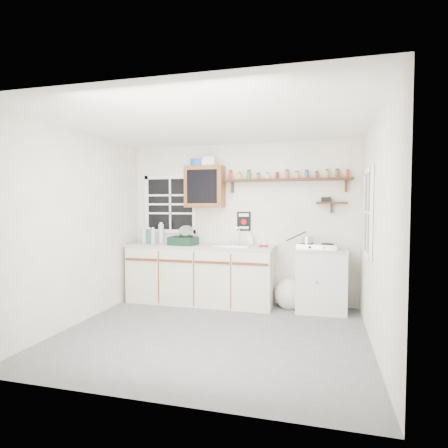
% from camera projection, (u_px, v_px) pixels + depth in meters
% --- Properties ---
extents(room, '(3.64, 3.24, 2.54)m').
position_uv_depth(room, '(212.00, 230.00, 4.40)').
color(room, '#565659').
rests_on(room, ground).
extents(main_cabinet, '(2.31, 0.63, 0.92)m').
position_uv_depth(main_cabinet, '(200.00, 274.00, 5.85)').
color(main_cabinet, beige).
rests_on(main_cabinet, floor).
extents(right_cabinet, '(0.73, 0.57, 0.91)m').
position_uv_depth(right_cabinet, '(321.00, 280.00, 5.40)').
color(right_cabinet, beige).
rests_on(right_cabinet, floor).
extents(sink, '(0.52, 0.44, 0.29)m').
position_uv_depth(sink, '(234.00, 245.00, 5.69)').
color(sink, silver).
rests_on(sink, main_cabinet).
extents(upper_cabinet, '(0.60, 0.32, 0.65)m').
position_uv_depth(upper_cabinet, '(205.00, 187.00, 5.90)').
color(upper_cabinet, '#5A3916').
rests_on(upper_cabinet, wall_back).
extents(upper_cabinet_clutter, '(0.41, 0.24, 0.14)m').
position_uv_depth(upper_cabinet_clutter, '(203.00, 162.00, 5.89)').
color(upper_cabinet_clutter, '#1B4CB1').
rests_on(upper_cabinet_clutter, upper_cabinet).
extents(spice_shelf, '(1.91, 0.18, 0.35)m').
position_uv_depth(spice_shelf, '(286.00, 179.00, 5.64)').
color(spice_shelf, '#311A0D').
rests_on(spice_shelf, wall_back).
extents(secondary_shelf, '(0.45, 0.16, 0.24)m').
position_uv_depth(secondary_shelf, '(330.00, 202.00, 5.51)').
color(secondary_shelf, '#311A0D').
rests_on(secondary_shelf, wall_back).
extents(warning_sign, '(0.22, 0.02, 0.30)m').
position_uv_depth(warning_sign, '(244.00, 221.00, 5.92)').
color(warning_sign, black).
rests_on(warning_sign, wall_back).
extents(window_back, '(0.93, 0.03, 0.98)m').
position_uv_depth(window_back, '(170.00, 204.00, 6.22)').
color(window_back, black).
rests_on(window_back, wall_back).
extents(window_right, '(0.03, 0.78, 1.08)m').
position_uv_depth(window_right, '(368.00, 213.00, 4.46)').
color(window_right, black).
rests_on(window_right, wall_back).
extents(water_bottles, '(0.38, 0.18, 0.34)m').
position_uv_depth(water_bottles, '(153.00, 235.00, 6.05)').
color(water_bottles, '#A8B8C5').
rests_on(water_bottles, main_cabinet).
extents(dish_rack, '(0.45, 0.36, 0.30)m').
position_uv_depth(dish_rack, '(184.00, 239.00, 5.79)').
color(dish_rack, black).
rests_on(dish_rack, main_cabinet).
extents(soap_bottle, '(0.10, 0.10, 0.21)m').
position_uv_depth(soap_bottle, '(251.00, 238.00, 5.83)').
color(soap_bottle, silver).
rests_on(soap_bottle, main_cabinet).
extents(rag, '(0.14, 0.12, 0.02)m').
position_uv_depth(rag, '(264.00, 246.00, 5.55)').
color(rag, maroon).
rests_on(rag, main_cabinet).
extents(hotplate, '(0.59, 0.35, 0.08)m').
position_uv_depth(hotplate, '(317.00, 246.00, 5.37)').
color(hotplate, silver).
rests_on(hotplate, right_cabinet).
extents(saucepan, '(0.41, 0.25, 0.18)m').
position_uv_depth(saucepan, '(307.00, 240.00, 5.41)').
color(saucepan, silver).
rests_on(saucepan, hotplate).
extents(trash_bag, '(0.44, 0.39, 0.50)m').
position_uv_depth(trash_bag, '(290.00, 294.00, 5.57)').
color(trash_bag, beige).
rests_on(trash_bag, floor).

